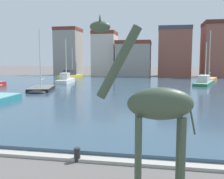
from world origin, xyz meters
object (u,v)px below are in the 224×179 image
at_px(sailboat_green, 205,82).
at_px(sailboat_orange, 209,80).
at_px(giraffe_statue, 155,107).
at_px(sailboat_black, 41,90).
at_px(sailboat_yellow, 72,76).
at_px(mooring_bollard, 77,155).
at_px(sailboat_white, 66,80).

height_order(sailboat_green, sailboat_orange, sailboat_orange).
relative_size(giraffe_statue, sailboat_black, 0.68).
relative_size(sailboat_black, sailboat_yellow, 0.87).
distance_m(sailboat_green, mooring_bollard, 32.06).
distance_m(sailboat_black, sailboat_green, 23.29).
xyz_separation_m(sailboat_green, mooring_bollard, (-9.46, -30.63, -0.26)).
bearing_deg(sailboat_orange, sailboat_green, -104.80).
bearing_deg(sailboat_green, sailboat_orange, 75.20).
height_order(sailboat_black, sailboat_yellow, sailboat_black).
xyz_separation_m(giraffe_statue, sailboat_green, (6.62, 32.67, -1.99)).
height_order(giraffe_statue, mooring_bollard, giraffe_statue).
bearing_deg(mooring_bollard, sailboat_green, 72.84).
bearing_deg(mooring_bollard, sailboat_orange, 73.20).
xyz_separation_m(sailboat_black, sailboat_white, (-0.99, 10.84, 0.24)).
height_order(sailboat_black, sailboat_white, sailboat_black).
bearing_deg(sailboat_green, sailboat_black, -147.77).
relative_size(sailboat_orange, mooring_bollard, 17.04).
distance_m(giraffe_statue, sailboat_orange, 39.12).
bearing_deg(giraffe_statue, sailboat_green, 78.54).
bearing_deg(sailboat_black, giraffe_statue, -57.13).
bearing_deg(sailboat_white, giraffe_statue, -65.64).
bearing_deg(sailboat_green, mooring_bollard, -107.16).
relative_size(sailboat_green, mooring_bollard, 19.40).
xyz_separation_m(giraffe_statue, sailboat_black, (-13.08, 20.25, -2.13)).
distance_m(sailboat_yellow, sailboat_white, 10.20).
relative_size(sailboat_yellow, sailboat_white, 1.19).
bearing_deg(sailboat_black, sailboat_white, 95.22).
bearing_deg(sailboat_green, giraffe_statue, -101.46).
relative_size(giraffe_statue, sailboat_orange, 0.57).
bearing_deg(sailboat_orange, sailboat_black, -139.66).
height_order(sailboat_yellow, mooring_bollard, sailboat_yellow).
bearing_deg(sailboat_yellow, mooring_bollard, -70.64).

